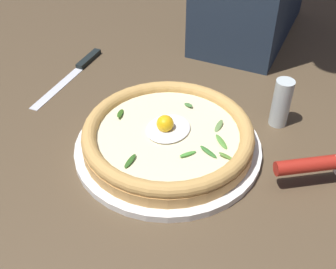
% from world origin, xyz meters
% --- Properties ---
extents(ground_plane, '(2.40, 2.40, 0.03)m').
position_xyz_m(ground_plane, '(0.00, 0.00, -0.01)').
color(ground_plane, brown).
rests_on(ground_plane, ground).
extents(pizza_plate, '(0.31, 0.31, 0.01)m').
position_xyz_m(pizza_plate, '(0.01, 0.02, 0.01)').
color(pizza_plate, white).
rests_on(pizza_plate, ground).
extents(pizza, '(0.28, 0.28, 0.05)m').
position_xyz_m(pizza, '(0.01, 0.02, 0.03)').
color(pizza, tan).
rests_on(pizza, pizza_plate).
extents(pizza_cutter, '(0.12, 0.13, 0.08)m').
position_xyz_m(pizza_cutter, '(0.08, -0.21, 0.04)').
color(pizza_cutter, silver).
rests_on(pizza_cutter, ground).
extents(table_knife, '(0.23, 0.06, 0.01)m').
position_xyz_m(table_knife, '(0.11, 0.32, 0.00)').
color(table_knife, silver).
rests_on(table_knife, ground).
extents(pepper_shaker, '(0.03, 0.03, 0.09)m').
position_xyz_m(pepper_shaker, '(0.18, -0.10, 0.04)').
color(pepper_shaker, silver).
rests_on(pepper_shaker, ground).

